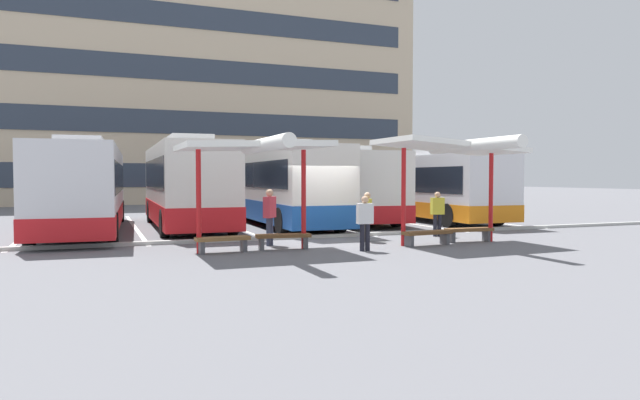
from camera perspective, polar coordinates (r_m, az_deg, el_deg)
name	(u,v)px	position (r m, az deg, el deg)	size (l,w,h in m)	color
ground_plane	(327,239)	(19.30, 0.75, -3.95)	(160.00, 160.00, 0.00)	slate
terminal_building	(186,83)	(51.50, -13.32, 11.40)	(38.82, 11.05, 23.28)	#C6B293
coach_bus_0	(84,189)	(23.58, -22.67, 1.02)	(3.35, 12.66, 3.54)	silver
coach_bus_1	(186,186)	(23.97, -13.34, 1.36)	(2.84, 10.40, 3.73)	silver
coach_bus_2	(277,187)	(25.38, -4.41, 1.36)	(2.76, 12.56, 3.65)	silver
coach_bus_3	(337,187)	(27.65, 1.76, 1.33)	(3.60, 12.04, 3.52)	silver
coach_bus_4	(423,187)	(28.48, 10.32, 1.26)	(3.05, 11.94, 3.46)	silver
lane_stripe_0	(31,230)	(25.06, -27.10, -2.75)	(0.16, 14.00, 0.01)	white
lane_stripe_1	(135,227)	(24.98, -18.17, -2.62)	(0.16, 14.00, 0.01)	white
lane_stripe_2	(227,224)	(25.49, -9.39, -2.44)	(0.16, 14.00, 0.01)	white
lane_stripe_3	(309,222)	(26.58, -1.14, -2.21)	(0.16, 14.00, 0.01)	white
lane_stripe_4	(382,220)	(28.17, 6.31, -1.97)	(0.16, 14.00, 0.01)	white
lane_stripe_5	(449,217)	(30.17, 12.88, -1.73)	(0.16, 14.00, 0.01)	white
waiting_shelter_0	(255,148)	(15.95, -6.56, 5.21)	(4.07, 4.74, 3.14)	red
bench_0	(223,241)	(15.97, -9.78, -4.10)	(1.53, 0.53, 0.45)	brown
bench_1	(283,238)	(16.53, -3.72, -3.85)	(1.63, 0.59, 0.45)	brown
waiting_shelter_1	(454,149)	(18.09, 13.36, 5.08)	(4.26, 4.66, 3.30)	red
bench_2	(427,235)	(17.72, 10.77, -3.46)	(1.69, 0.58, 0.45)	brown
bench_3	(469,232)	(19.01, 14.80, -3.11)	(1.64, 0.52, 0.45)	brown
platform_kerb	(323,236)	(19.67, 0.29, -3.65)	(44.00, 0.24, 0.12)	#ADADA8
waiting_passenger_0	(365,220)	(16.12, 4.55, -1.99)	(0.47, 0.26, 1.57)	black
waiting_passenger_1	(437,211)	(20.46, 11.76, -1.09)	(0.49, 0.30, 1.59)	black
waiting_passenger_2	(270,213)	(17.41, -5.10, -1.29)	(0.50, 0.52, 1.74)	#33384C
waiting_passenger_3	(367,213)	(18.52, 4.79, -1.35)	(0.46, 0.50, 1.61)	brown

